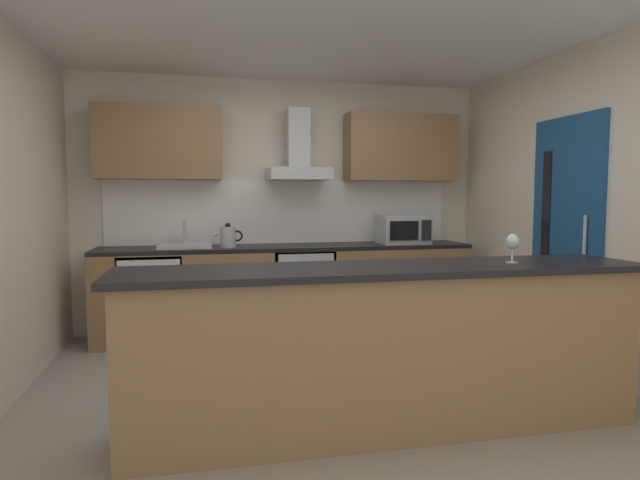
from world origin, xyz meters
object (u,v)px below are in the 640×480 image
Objects in this scene: microwave at (403,229)px; wine_glass at (512,243)px; kettle at (228,237)px; refrigerator at (152,298)px; sink at (185,245)px; oven at (301,289)px; range_hood at (298,158)px.

microwave reaches higher than wine_glass.
wine_glass is at bearing -55.60° from kettle.
sink reaches higher than refrigerator.
kettle is (0.41, -0.04, 0.08)m from sink.
kettle is at bearing -2.46° from refrigerator.
kettle is (-0.72, -0.03, 0.55)m from oven.
range_hood is (1.44, 0.13, 1.36)m from refrigerator.
microwave is 2.35m from wine_glass.
wine_glass is (2.32, -2.37, 0.69)m from refrigerator.
refrigerator is (-1.44, -0.00, -0.03)m from oven.
wine_glass is (0.87, -2.37, 0.65)m from oven.
sink is 0.69× the size of range_hood.
microwave is (1.08, -0.03, 0.59)m from oven.
kettle reaches higher than refrigerator.
wine_glass is at bearing -69.74° from oven.
kettle reaches higher than oven.
microwave is at bearing -8.29° from range_hood.
wine_glass is (2.01, -2.38, 0.19)m from sink.
wine_glass is (1.60, -2.33, 0.11)m from kettle.
range_hood is at bearing 12.70° from kettle.
kettle is 1.08m from range_hood.
range_hood reaches higher than wine_glass.
range_hood is at bearing 90.00° from oven.
microwave is 1.73× the size of kettle.
oven is 0.94× the size of refrigerator.
sink is 2.81× the size of wine_glass.
oven is at bearing 178.52° from microwave.
microwave is 2.81× the size of wine_glass.
wine_glass is (0.87, -2.50, -0.67)m from range_hood.
range_hood is 2.73m from wine_glass.
wine_glass is at bearing -95.03° from microwave.
sink is at bearing 173.74° from kettle.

